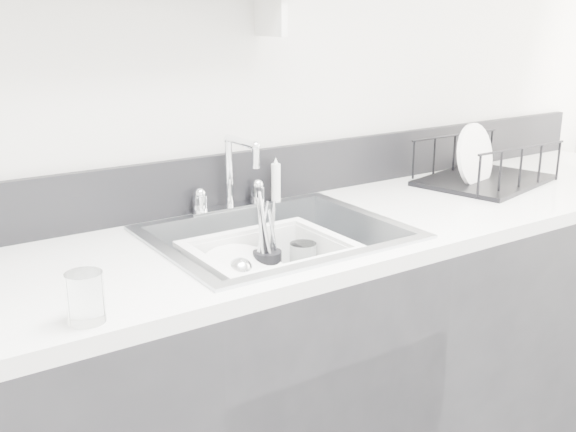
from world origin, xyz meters
TOP-DOWN VIEW (x-y plane):
  - counter_run at (0.00, 1.19)m, footprint 3.20×0.62m
  - backsplash at (0.00, 1.49)m, footprint 3.20×0.02m
  - sink at (0.00, 1.19)m, footprint 0.64×0.52m
  - faucet at (0.00, 1.44)m, footprint 0.26×0.18m
  - side_sprayer at (0.16, 1.44)m, footprint 0.03×0.03m
  - wash_tub at (-0.04, 1.16)m, footprint 0.46×0.41m
  - plate_stack at (-0.10, 1.19)m, footprint 0.28×0.27m
  - utensil_cup at (-0.01, 1.22)m, footprint 0.08×0.08m
  - ladle at (-0.06, 1.16)m, footprint 0.23×0.29m
  - tumbler_in_tub at (0.09, 1.20)m, footprint 0.09×0.09m
  - tumbler_counter at (-0.58, 0.95)m, footprint 0.09×0.09m
  - dish_rack at (0.89, 1.27)m, footprint 0.50×0.42m
  - bowl_small at (0.10, 1.11)m, footprint 0.12×0.12m

SIDE VIEW (x-z plane):
  - counter_run at x=0.00m, z-range 0.00..0.92m
  - bowl_small at x=0.10m, z-range 0.77..0.80m
  - plate_stack at x=-0.10m, z-range 0.74..0.85m
  - ladle at x=-0.06m, z-range 0.77..0.85m
  - tumbler_in_tub at x=0.09m, z-range 0.77..0.87m
  - utensil_cup at x=-0.01m, z-range 0.69..0.95m
  - wash_tub at x=-0.04m, z-range 0.75..0.90m
  - sink at x=0.00m, z-range 0.73..0.93m
  - tumbler_counter at x=-0.58m, z-range 0.92..1.02m
  - faucet at x=0.00m, z-range 0.87..1.09m
  - side_sprayer at x=0.16m, z-range 0.92..1.06m
  - dish_rack at x=0.89m, z-range 0.92..1.07m
  - backsplash at x=0.00m, z-range 0.92..1.08m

